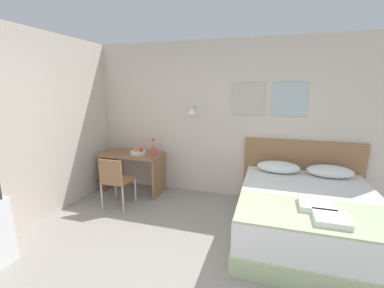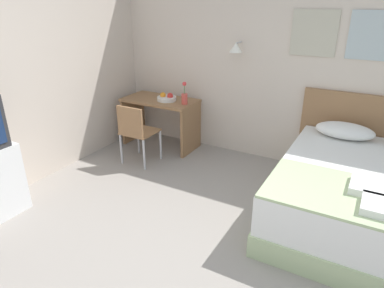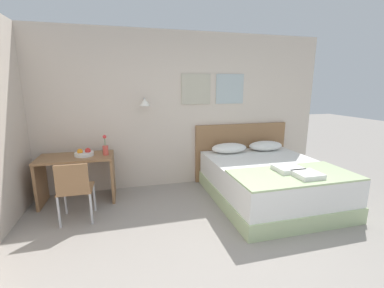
% 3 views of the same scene
% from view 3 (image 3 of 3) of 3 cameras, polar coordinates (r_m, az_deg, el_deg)
% --- Properties ---
extents(ground_plane, '(24.00, 24.00, 0.00)m').
position_cam_3_polar(ground_plane, '(2.71, 8.82, -27.71)').
color(ground_plane, gray).
extents(wall_back, '(5.45, 0.31, 2.65)m').
position_cam_3_polar(wall_back, '(4.52, -3.49, 7.40)').
color(wall_back, beige).
rests_on(wall_back, ground_plane).
extents(bed, '(1.68, 1.99, 0.60)m').
position_cam_3_polar(bed, '(4.21, 16.72, -8.05)').
color(bed, '#B2C693').
rests_on(bed, ground_plane).
extents(headboard, '(1.80, 0.06, 1.06)m').
position_cam_3_polar(headboard, '(5.00, 10.84, -1.62)').
color(headboard, '#8E6642').
rests_on(headboard, ground_plane).
extents(pillow_left, '(0.64, 0.37, 0.17)m').
position_cam_3_polar(pillow_left, '(4.58, 8.27, -0.89)').
color(pillow_left, white).
rests_on(pillow_left, bed).
extents(pillow_right, '(0.64, 0.37, 0.17)m').
position_cam_3_polar(pillow_right, '(4.90, 16.03, -0.36)').
color(pillow_right, white).
rests_on(pillow_right, bed).
extents(throw_blanket, '(1.63, 0.79, 0.02)m').
position_cam_3_polar(throw_blanket, '(3.66, 21.71, -6.38)').
color(throw_blanket, '#B2C693').
rests_on(throw_blanket, bed).
extents(folded_towel_near_foot, '(0.35, 0.32, 0.06)m').
position_cam_3_polar(folded_towel_near_foot, '(3.75, 20.56, -5.13)').
color(folded_towel_near_foot, white).
rests_on(folded_towel_near_foot, throw_blanket).
extents(folded_towel_mid_bed, '(0.31, 0.30, 0.06)m').
position_cam_3_polar(folded_towel_mid_bed, '(3.60, 24.28, -6.22)').
color(folded_towel_mid_bed, white).
rests_on(folded_towel_mid_bed, throw_blanket).
extents(desk, '(1.07, 0.58, 0.72)m').
position_cam_3_polar(desk, '(4.30, -24.17, -5.36)').
color(desk, '#8E6642').
rests_on(desk, ground_plane).
extents(desk_chair, '(0.42, 0.42, 0.82)m').
position_cam_3_polar(desk_chair, '(3.64, -24.67, -8.71)').
color(desk_chair, '#8E6642').
rests_on(desk_chair, ground_plane).
extents(fruit_bowl, '(0.28, 0.28, 0.12)m').
position_cam_3_polar(fruit_bowl, '(4.20, -22.84, -1.93)').
color(fruit_bowl, silver).
rests_on(fruit_bowl, desk).
extents(flower_vase, '(0.08, 0.08, 0.31)m').
position_cam_3_polar(flower_vase, '(4.13, -18.69, -0.92)').
color(flower_vase, '#D14C42').
rests_on(flower_vase, desk).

